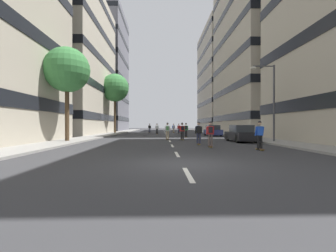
{
  "coord_description": "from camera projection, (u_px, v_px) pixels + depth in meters",
  "views": [
    {
      "loc": [
        -0.84,
        -9.22,
        1.52
      ],
      "look_at": [
        0.0,
        18.3,
        1.41
      ],
      "focal_mm": 25.19,
      "sensor_mm": 36.0,
      "label": 1
    }
  ],
  "objects": [
    {
      "name": "skater_4",
      "position": [
        182.0,
        130.0,
        23.92
      ],
      "size": [
        0.55,
        0.92,
        1.78
      ],
      "color": "brown",
      "rests_on": "ground_plane"
    },
    {
      "name": "street_tree_near",
      "position": [
        115.0,
        88.0,
        42.35
      ],
      "size": [
        4.99,
        4.99,
        10.59
      ],
      "color": "#4C3823",
      "rests_on": "sidewalk_left"
    },
    {
      "name": "sidewalk_right",
      "position": [
        219.0,
        134.0,
        39.92
      ],
      "size": [
        2.94,
        74.34,
        0.14
      ],
      "primitive_type": "cube",
      "color": "gray",
      "rests_on": "ground_plane"
    },
    {
      "name": "skater_5",
      "position": [
        210.0,
        132.0,
        16.03
      ],
      "size": [
        0.55,
        0.91,
        1.78
      ],
      "color": "brown",
      "rests_on": "ground_plane"
    },
    {
      "name": "parked_car_mid",
      "position": [
        241.0,
        134.0,
        21.4
      ],
      "size": [
        1.82,
        4.4,
        1.52
      ],
      "color": "black",
      "rests_on": "ground_plane"
    },
    {
      "name": "lane_markings",
      "position": [
        166.0,
        135.0,
        37.23
      ],
      "size": [
        0.16,
        62.2,
        0.01
      ],
      "color": "silver",
      "rests_on": "ground_plane"
    },
    {
      "name": "skater_10",
      "position": [
        179.0,
        128.0,
        41.98
      ],
      "size": [
        0.57,
        0.92,
        1.78
      ],
      "color": "brown",
      "rests_on": "ground_plane"
    },
    {
      "name": "skater_6",
      "position": [
        167.0,
        130.0,
        24.34
      ],
      "size": [
        0.54,
        0.91,
        1.78
      ],
      "color": "brown",
      "rests_on": "ground_plane"
    },
    {
      "name": "skater_1",
      "position": [
        174.0,
        128.0,
        45.26
      ],
      "size": [
        0.56,
        0.92,
        1.78
      ],
      "color": "brown",
      "rests_on": "ground_plane"
    },
    {
      "name": "ground_plane",
      "position": [
        166.0,
        135.0,
        36.27
      ],
      "size": [
        162.2,
        162.2,
        0.0
      ],
      "primitive_type": "plane",
      "color": "#333335"
    },
    {
      "name": "skater_0",
      "position": [
        199.0,
        132.0,
        18.24
      ],
      "size": [
        0.54,
        0.91,
        1.78
      ],
      "color": "brown",
      "rests_on": "ground_plane"
    },
    {
      "name": "streetlamp_right",
      "position": [
        270.0,
        94.0,
        20.07
      ],
      "size": [
        2.13,
        0.3,
        6.5
      ],
      "color": "#3F3F44",
      "rests_on": "sidewalk_right"
    },
    {
      "name": "building_left_far",
      "position": [
        98.0,
        72.0,
        62.21
      ],
      "size": [
        13.92,
        18.23,
        31.17
      ],
      "color": "slate",
      "rests_on": "ground_plane"
    },
    {
      "name": "building_right_mid",
      "position": [
        267.0,
        38.0,
        40.71
      ],
      "size": [
        13.92,
        21.39,
        32.87
      ],
      "color": "#B2A893",
      "rests_on": "ground_plane"
    },
    {
      "name": "skater_7",
      "position": [
        157.0,
        128.0,
        38.75
      ],
      "size": [
        0.54,
        0.9,
        1.78
      ],
      "color": "brown",
      "rests_on": "ground_plane"
    },
    {
      "name": "skater_2",
      "position": [
        260.0,
        134.0,
        14.24
      ],
      "size": [
        0.54,
        0.9,
        1.78
      ],
      "color": "brown",
      "rests_on": "ground_plane"
    },
    {
      "name": "sidewalk_left",
      "position": [
        111.0,
        134.0,
        39.37
      ],
      "size": [
        2.94,
        74.34,
        0.14
      ],
      "primitive_type": "cube",
      "color": "gray",
      "rests_on": "ground_plane"
    },
    {
      "name": "building_left_mid",
      "position": [
        62.0,
        63.0,
        39.66
      ],
      "size": [
        13.92,
        21.23,
        23.65
      ],
      "color": "#BCB29E",
      "rests_on": "ground_plane"
    },
    {
      "name": "skater_9",
      "position": [
        186.0,
        129.0,
        28.9
      ],
      "size": [
        0.54,
        0.91,
        1.78
      ],
      "color": "brown",
      "rests_on": "ground_plane"
    },
    {
      "name": "skater_3",
      "position": [
        150.0,
        128.0,
        44.87
      ],
      "size": [
        0.57,
        0.92,
        1.78
      ],
      "color": "brown",
      "rests_on": "ground_plane"
    },
    {
      "name": "street_tree_mid",
      "position": [
        67.0,
        70.0,
        20.75
      ],
      "size": [
        3.94,
        3.94,
        8.23
      ],
      "color": "#4C3823",
      "rests_on": "sidewalk_left"
    },
    {
      "name": "parked_car_near",
      "position": [
        213.0,
        131.0,
        33.0
      ],
      "size": [
        1.82,
        4.4,
        1.52
      ],
      "color": "navy",
      "rests_on": "ground_plane"
    },
    {
      "name": "building_right_far",
      "position": [
        229.0,
        80.0,
        63.29
      ],
      "size": [
        13.92,
        21.19,
        27.11
      ],
      "color": "#BCB29E",
      "rests_on": "ground_plane"
    },
    {
      "name": "skater_8",
      "position": [
        198.0,
        130.0,
        26.5
      ],
      "size": [
        0.56,
        0.92,
        1.78
      ],
      "color": "brown",
      "rests_on": "ground_plane"
    }
  ]
}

